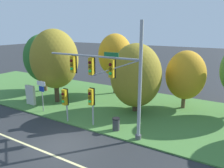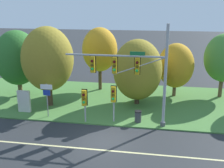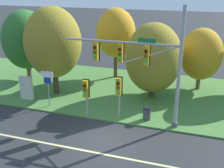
{
  "view_description": "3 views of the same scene",
  "coord_description": "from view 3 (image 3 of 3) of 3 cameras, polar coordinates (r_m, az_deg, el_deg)",
  "views": [
    {
      "loc": [
        9.27,
        -9.26,
        7.36
      ],
      "look_at": [
        1.16,
        4.3,
        3.27
      ],
      "focal_mm": 35.0,
      "sensor_mm": 36.0,
      "label": 1
    },
    {
      "loc": [
        3.44,
        -17.12,
        9.22
      ],
      "look_at": [
        -0.19,
        4.2,
        2.91
      ],
      "focal_mm": 45.0,
      "sensor_mm": 36.0,
      "label": 2
    },
    {
      "loc": [
        5.12,
        -13.66,
        9.07
      ],
      "look_at": [
        -0.57,
        3.72,
        2.31
      ],
      "focal_mm": 45.0,
      "sensor_mm": 36.0,
      "label": 3
    }
  ],
  "objects": [
    {
      "name": "ground_plane",
      "position": [
        17.18,
        -2.1,
        -11.59
      ],
      "size": [
        160.0,
        160.0,
        0.0
      ],
      "primitive_type": "plane",
      "color": "#282B2D"
    },
    {
      "name": "lane_stripe",
      "position": [
        16.24,
        -3.6,
        -13.69
      ],
      "size": [
        36.0,
        0.16,
        0.01
      ],
      "primitive_type": "cube",
      "color": "beige",
      "rests_on": "ground"
    },
    {
      "name": "grass_verge",
      "position": [
        24.24,
        4.61,
        -1.62
      ],
      "size": [
        48.0,
        11.5,
        0.1
      ],
      "primitive_type": "cube",
      "color": "#477A38",
      "rests_on": "ground"
    },
    {
      "name": "traffic_signal_mast",
      "position": [
        17.69,
        6.25,
        4.79
      ],
      "size": [
        7.72,
        0.49,
        7.72
      ],
      "color": "#9EA0A5",
      "rests_on": "grass_verge"
    },
    {
      "name": "pedestrian_signal_near_kerb",
      "position": [
        18.76,
        1.37,
        -1.02
      ],
      "size": [
        0.46,
        0.55,
        2.99
      ],
      "color": "#9EA0A5",
      "rests_on": "grass_verge"
    },
    {
      "name": "pedestrian_signal_further_along",
      "position": [
        19.18,
        -5.35,
        -1.37
      ],
      "size": [
        0.46,
        0.55,
        2.72
      ],
      "color": "#9EA0A5",
      "rests_on": "grass_verge"
    },
    {
      "name": "route_sign_post",
      "position": [
        21.2,
        -12.93,
        0.33
      ],
      "size": [
        1.01,
        0.08,
        2.82
      ],
      "color": "slate",
      "rests_on": "grass_verge"
    },
    {
      "name": "tree_nearest_road",
      "position": [
        27.17,
        -17.11,
        8.57
      ],
      "size": [
        4.34,
        4.34,
        6.58
      ],
      "color": "brown",
      "rests_on": "grass_verge"
    },
    {
      "name": "tree_left_of_mast",
      "position": [
        23.07,
        -11.91,
        8.22
      ],
      "size": [
        4.57,
        4.57,
        7.18
      ],
      "color": "#423021",
      "rests_on": "grass_verge"
    },
    {
      "name": "tree_behind_signpost",
      "position": [
        26.76,
        0.77,
        10.32
      ],
      "size": [
        3.71,
        3.71,
        6.67
      ],
      "color": "#4C3823",
      "rests_on": "grass_verge"
    },
    {
      "name": "tree_mid_verge",
      "position": [
        22.36,
        8.41,
        5.22
      ],
      "size": [
        4.45,
        4.45,
        6.02
      ],
      "color": "#423021",
      "rests_on": "grass_verge"
    },
    {
      "name": "tree_tall_centre",
      "position": [
        25.0,
        17.67,
        5.77
      ],
      "size": [
        3.54,
        3.54,
        5.33
      ],
      "color": "brown",
      "rests_on": "grass_verge"
    },
    {
      "name": "info_kiosk",
      "position": [
        23.31,
        -17.0,
        -0.78
      ],
      "size": [
        1.1,
        0.24,
        1.9
      ],
      "color": "beige",
      "rests_on": "grass_verge"
    },
    {
      "name": "trash_bin",
      "position": [
        19.35,
        7.09,
        -5.93
      ],
      "size": [
        0.56,
        0.56,
        0.93
      ],
      "color": "#38383D",
      "rests_on": "grass_verge"
    }
  ]
}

